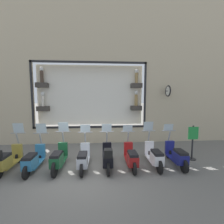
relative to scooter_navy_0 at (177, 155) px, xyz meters
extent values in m
plane|color=#66635E|center=(-0.20, 3.63, -0.42)|extent=(120.00, 120.00, 0.00)
cube|color=tan|center=(3.40, 3.63, 0.04)|extent=(0.40, 6.58, 0.92)
cube|color=tan|center=(3.40, 3.63, 7.35)|extent=(0.40, 6.58, 6.04)
cube|color=black|center=(3.19, 3.63, 4.27)|extent=(0.04, 6.58, 0.12)
cube|color=black|center=(3.19, 3.63, 0.56)|extent=(0.04, 6.58, 0.12)
cube|color=black|center=(3.19, 0.40, 2.41)|extent=(0.04, 0.12, 3.83)
cube|color=black|center=(3.19, 6.86, 2.41)|extent=(0.04, 0.12, 3.83)
cube|color=white|center=(3.75, 3.63, 2.41)|extent=(0.04, 6.34, 3.59)
cube|color=#38332D|center=(3.53, 0.85, 3.00)|extent=(0.36, 0.67, 0.28)
cylinder|color=#9E7F4C|center=(3.53, 0.85, 3.45)|extent=(0.17, 0.17, 0.61)
sphere|color=white|center=(3.53, 0.85, 3.86)|extent=(0.22, 0.22, 0.22)
cube|color=#38332D|center=(3.53, 6.42, 3.00)|extent=(0.36, 0.67, 0.28)
cylinder|color=#47382D|center=(3.53, 6.42, 3.47)|extent=(0.18, 0.18, 0.66)
sphere|color=white|center=(3.53, 6.42, 3.92)|extent=(0.24, 0.24, 0.24)
cube|color=#38332D|center=(3.53, 0.85, 1.63)|extent=(0.36, 0.67, 0.28)
cylinder|color=#9E7F4C|center=(3.53, 0.85, 2.11)|extent=(0.19, 0.19, 0.68)
sphere|color=white|center=(3.53, 0.85, 2.58)|extent=(0.25, 0.25, 0.25)
cube|color=#38332D|center=(3.53, 6.42, 1.63)|extent=(0.36, 0.67, 0.28)
cylinder|color=silver|center=(3.53, 6.42, 2.08)|extent=(0.17, 0.17, 0.62)
sphere|color=white|center=(3.53, 6.42, 2.50)|extent=(0.22, 0.22, 0.22)
cylinder|color=black|center=(3.02, -0.84, 2.65)|extent=(0.35, 0.05, 0.05)
torus|color=black|center=(2.85, -0.84, 2.65)|extent=(0.65, 0.07, 0.65)
cylinder|color=white|center=(2.85, -0.84, 2.65)|extent=(0.53, 0.03, 0.53)
cylinder|color=black|center=(0.76, 0.00, -0.18)|extent=(0.48, 0.09, 0.48)
cylinder|color=black|center=(-0.56, 0.00, -0.18)|extent=(0.48, 0.09, 0.48)
cube|color=navy|center=(0.10, 0.00, -0.19)|extent=(1.02, 0.38, 0.06)
cube|color=navy|center=(-0.27, 0.00, 0.02)|extent=(0.61, 0.35, 0.36)
cube|color=black|center=(-0.27, 0.00, 0.25)|extent=(0.58, 0.31, 0.10)
cube|color=navy|center=(0.64, 0.00, 0.12)|extent=(0.12, 0.37, 0.56)
cylinder|color=gray|center=(0.71, 0.00, 0.61)|extent=(0.20, 0.06, 0.45)
cylinder|color=gray|center=(0.78, 0.00, 0.82)|extent=(0.04, 0.61, 0.04)
cube|color=silver|center=(0.82, 0.00, 0.97)|extent=(0.08, 0.42, 0.29)
cylinder|color=black|center=(0.76, 0.92, -0.18)|extent=(0.49, 0.09, 0.49)
cylinder|color=black|center=(-0.55, 0.92, -0.18)|extent=(0.49, 0.09, 0.49)
cube|color=silver|center=(0.10, 0.92, -0.19)|extent=(1.02, 0.38, 0.06)
cube|color=silver|center=(-0.27, 0.92, 0.02)|extent=(0.61, 0.35, 0.36)
cube|color=black|center=(-0.27, 0.92, 0.25)|extent=(0.58, 0.31, 0.10)
cube|color=silver|center=(0.64, 0.92, 0.12)|extent=(0.12, 0.37, 0.56)
cylinder|color=gray|center=(0.71, 0.92, 0.61)|extent=(0.20, 0.06, 0.45)
cylinder|color=gray|center=(0.78, 0.92, 0.83)|extent=(0.04, 0.61, 0.04)
cube|color=silver|center=(0.82, 0.92, 1.03)|extent=(0.10, 0.42, 0.41)
cylinder|color=black|center=(0.77, 1.84, -0.20)|extent=(0.45, 0.09, 0.45)
cylinder|color=black|center=(-0.57, 1.84, -0.20)|extent=(0.45, 0.09, 0.45)
cube|color=maroon|center=(0.10, 1.84, -0.21)|extent=(1.02, 0.38, 0.06)
cube|color=maroon|center=(-0.27, 1.84, 0.00)|extent=(0.61, 0.35, 0.36)
cube|color=black|center=(-0.27, 1.84, 0.23)|extent=(0.58, 0.31, 0.10)
cube|color=maroon|center=(0.64, 1.84, 0.10)|extent=(0.12, 0.37, 0.56)
cylinder|color=gray|center=(0.71, 1.84, 0.60)|extent=(0.20, 0.06, 0.45)
cylinder|color=gray|center=(0.78, 1.84, 0.81)|extent=(0.04, 0.61, 0.04)
cube|color=silver|center=(0.82, 1.84, 0.96)|extent=(0.08, 0.42, 0.29)
cylinder|color=black|center=(0.76, 2.76, -0.19)|extent=(0.47, 0.09, 0.47)
cylinder|color=black|center=(-0.56, 2.76, -0.19)|extent=(0.47, 0.09, 0.47)
cube|color=black|center=(0.10, 2.76, -0.20)|extent=(1.02, 0.38, 0.06)
cube|color=black|center=(-0.27, 2.76, 0.01)|extent=(0.61, 0.35, 0.36)
cube|color=black|center=(-0.27, 2.76, 0.24)|extent=(0.58, 0.31, 0.10)
cube|color=black|center=(0.64, 2.76, 0.11)|extent=(0.12, 0.37, 0.56)
cylinder|color=gray|center=(0.71, 2.76, 0.61)|extent=(0.20, 0.06, 0.45)
cylinder|color=gray|center=(0.78, 2.76, 0.82)|extent=(0.04, 0.60, 0.04)
cube|color=silver|center=(0.82, 2.76, 0.99)|extent=(0.09, 0.42, 0.34)
cube|color=black|center=(-0.61, 2.76, 0.40)|extent=(0.28, 0.28, 0.28)
cylinder|color=black|center=(0.77, 3.68, -0.19)|extent=(0.46, 0.09, 0.46)
cylinder|color=black|center=(-0.57, 3.68, -0.19)|extent=(0.46, 0.09, 0.46)
cube|color=#B7BCC6|center=(0.10, 3.68, -0.20)|extent=(1.02, 0.39, 0.06)
cube|color=#B7BCC6|center=(-0.27, 3.68, 0.01)|extent=(0.61, 0.35, 0.36)
cube|color=black|center=(-0.27, 3.68, 0.24)|extent=(0.58, 0.31, 0.10)
cube|color=#B7BCC6|center=(0.64, 3.68, 0.11)|extent=(0.12, 0.37, 0.56)
cylinder|color=gray|center=(0.71, 3.68, 0.60)|extent=(0.20, 0.06, 0.45)
cylinder|color=gray|center=(0.78, 3.68, 0.81)|extent=(0.04, 0.61, 0.04)
cube|color=silver|center=(0.82, 3.68, 0.98)|extent=(0.08, 0.42, 0.33)
cylinder|color=black|center=(0.73, 4.59, -0.15)|extent=(0.55, 0.09, 0.55)
cylinder|color=black|center=(-0.53, 4.59, -0.15)|extent=(0.55, 0.09, 0.55)
cube|color=#19512D|center=(0.10, 4.59, -0.16)|extent=(1.02, 0.38, 0.06)
cube|color=#19512D|center=(-0.27, 4.59, 0.05)|extent=(0.61, 0.35, 0.36)
cube|color=black|center=(-0.27, 4.59, 0.28)|extent=(0.58, 0.31, 0.10)
cube|color=#19512D|center=(0.64, 4.59, 0.15)|extent=(0.12, 0.37, 0.56)
cylinder|color=gray|center=(0.71, 4.59, 0.64)|extent=(0.20, 0.06, 0.45)
cylinder|color=gray|center=(0.78, 4.59, 0.86)|extent=(0.04, 0.60, 0.04)
cube|color=silver|center=(0.82, 4.59, 1.06)|extent=(0.10, 0.42, 0.39)
cylinder|color=black|center=(0.77, 5.51, -0.20)|extent=(0.45, 0.09, 0.45)
cylinder|color=black|center=(-0.57, 5.51, -0.20)|extent=(0.45, 0.09, 0.45)
cube|color=teal|center=(0.10, 5.51, -0.21)|extent=(1.02, 0.38, 0.06)
cube|color=teal|center=(-0.27, 5.51, 0.00)|extent=(0.61, 0.35, 0.36)
cube|color=black|center=(-0.27, 5.51, 0.23)|extent=(0.58, 0.31, 0.10)
cube|color=teal|center=(0.64, 5.51, 0.10)|extent=(0.12, 0.37, 0.56)
cylinder|color=gray|center=(0.71, 5.51, 0.59)|extent=(0.20, 0.06, 0.45)
cylinder|color=gray|center=(0.78, 5.51, 0.81)|extent=(0.04, 0.61, 0.04)
cube|color=silver|center=(0.82, 5.51, 1.01)|extent=(0.10, 0.42, 0.40)
cylinder|color=black|center=(0.75, 6.43, -0.18)|extent=(0.49, 0.09, 0.49)
cube|color=olive|center=(0.10, 6.43, -0.19)|extent=(1.02, 0.38, 0.06)
cube|color=olive|center=(-0.27, 6.43, 0.02)|extent=(0.61, 0.35, 0.36)
cube|color=black|center=(-0.27, 6.43, 0.25)|extent=(0.58, 0.31, 0.10)
cube|color=olive|center=(0.64, 6.43, 0.12)|extent=(0.12, 0.37, 0.56)
cylinder|color=gray|center=(0.71, 6.43, 0.61)|extent=(0.20, 0.06, 0.45)
cylinder|color=gray|center=(0.78, 6.43, 0.83)|extent=(0.04, 0.61, 0.04)
cube|color=silver|center=(0.82, 6.43, 1.03)|extent=(0.10, 0.42, 0.41)
cylinder|color=#232326|center=(0.55, -0.98, -0.41)|extent=(0.36, 0.36, 0.02)
cylinder|color=#232326|center=(0.55, -0.98, 0.33)|extent=(0.07, 0.07, 1.50)
cube|color=#1E8438|center=(0.53, -0.98, 0.76)|extent=(0.03, 0.45, 0.55)
camera|label=1|loc=(-5.55, 2.98, 2.32)|focal=24.00mm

